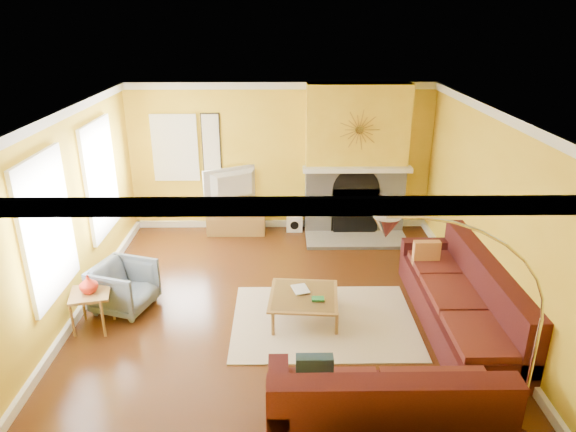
{
  "coord_description": "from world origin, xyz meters",
  "views": [
    {
      "loc": [
        0.01,
        -6.1,
        3.82
      ],
      "look_at": [
        0.1,
        0.4,
        1.23
      ],
      "focal_mm": 32.0,
      "sensor_mm": 36.0,
      "label": 1
    }
  ],
  "objects_px": {
    "media_console": "(236,217)",
    "arc_lamp": "(464,343)",
    "armchair": "(124,287)",
    "side_table": "(93,310)",
    "sectional_sofa": "(390,314)",
    "coffee_table": "(303,306)"
  },
  "relations": [
    {
      "from": "media_console",
      "to": "arc_lamp",
      "type": "xyz_separation_m",
      "value": [
        2.4,
        -5.14,
        0.88
      ]
    },
    {
      "from": "armchair",
      "to": "side_table",
      "type": "height_order",
      "value": "armchair"
    },
    {
      "from": "sectional_sofa",
      "to": "arc_lamp",
      "type": "bearing_deg",
      "value": -80.62
    },
    {
      "from": "armchair",
      "to": "side_table",
      "type": "distance_m",
      "value": 0.55
    },
    {
      "from": "armchair",
      "to": "side_table",
      "type": "relative_size",
      "value": 1.4
    },
    {
      "from": "sectional_sofa",
      "to": "coffee_table",
      "type": "relative_size",
      "value": 4.19
    },
    {
      "from": "arc_lamp",
      "to": "media_console",
      "type": "bearing_deg",
      "value": 115.05
    },
    {
      "from": "sectional_sofa",
      "to": "side_table",
      "type": "bearing_deg",
      "value": 173.53
    },
    {
      "from": "side_table",
      "to": "media_console",
      "type": "bearing_deg",
      "value": 62.96
    },
    {
      "from": "armchair",
      "to": "arc_lamp",
      "type": "xyz_separation_m",
      "value": [
        3.72,
        -2.49,
        0.83
      ]
    },
    {
      "from": "media_console",
      "to": "side_table",
      "type": "relative_size",
      "value": 2.01
    },
    {
      "from": "sectional_sofa",
      "to": "armchair",
      "type": "distance_m",
      "value": 3.57
    },
    {
      "from": "sectional_sofa",
      "to": "coffee_table",
      "type": "height_order",
      "value": "sectional_sofa"
    },
    {
      "from": "armchair",
      "to": "sectional_sofa",
      "type": "bearing_deg",
      "value": -86.51
    },
    {
      "from": "sectional_sofa",
      "to": "coffee_table",
      "type": "xyz_separation_m",
      "value": [
        -1.01,
        0.62,
        -0.27
      ]
    },
    {
      "from": "sectional_sofa",
      "to": "armchair",
      "type": "xyz_separation_m",
      "value": [
        -3.45,
        0.9,
        -0.11
      ]
    },
    {
      "from": "coffee_table",
      "to": "media_console",
      "type": "bearing_deg",
      "value": 111.06
    },
    {
      "from": "media_console",
      "to": "armchair",
      "type": "xyz_separation_m",
      "value": [
        -1.32,
        -2.65,
        0.04
      ]
    },
    {
      "from": "coffee_table",
      "to": "arc_lamp",
      "type": "height_order",
      "value": "arc_lamp"
    },
    {
      "from": "armchair",
      "to": "arc_lamp",
      "type": "bearing_deg",
      "value": -105.81
    },
    {
      "from": "coffee_table",
      "to": "side_table",
      "type": "bearing_deg",
      "value": -175.82
    },
    {
      "from": "coffee_table",
      "to": "armchair",
      "type": "xyz_separation_m",
      "value": [
        -2.44,
        0.28,
        0.16
      ]
    }
  ]
}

